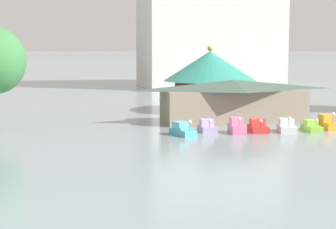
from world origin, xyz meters
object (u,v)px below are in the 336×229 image
pedal_boat_pink (237,127)px  green_roof_pavilion (210,77)px  background_building_block (208,22)px  pedal_boat_lavender (207,127)px  pedal_boat_orange (327,123)px  boathouse (233,100)px  pedal_boat_red (258,127)px  pedal_boat_white (287,127)px  pedal_boat_lime (312,127)px  pedal_boat_cyan (182,130)px

pedal_boat_pink → green_roof_pavilion: 18.85m
pedal_boat_pink → background_building_block: size_ratio=0.10×
background_building_block → pedal_boat_lavender: bearing=-105.7°
pedal_boat_lavender → pedal_boat_orange: (12.42, -0.75, 0.10)m
boathouse → background_building_block: size_ratio=0.61×
pedal_boat_red → pedal_boat_orange: 7.61m
pedal_boat_red → pedal_boat_white: bearing=87.7°
boathouse → pedal_boat_white: bearing=-70.3°
pedal_boat_red → boathouse: size_ratio=0.16×
pedal_boat_red → background_building_block: size_ratio=0.09×
pedal_boat_white → pedal_boat_pink: bearing=-79.3°
pedal_boat_orange → background_building_block: size_ratio=0.10×
pedal_boat_red → pedal_boat_pink: bearing=-81.5°
pedal_boat_lime → green_roof_pavilion: size_ratio=0.26×
pedal_boat_pink → pedal_boat_red: 2.23m
pedal_boat_cyan → background_building_block: background_building_block is taller
pedal_boat_lavender → pedal_boat_lime: (10.31, -1.65, -0.05)m
pedal_boat_lavender → pedal_boat_white: bearing=77.2°
pedal_boat_lavender → pedal_boat_red: bearing=74.8°
pedal_boat_orange → boathouse: boathouse is taller
pedal_boat_red → pedal_boat_white: size_ratio=0.85×
pedal_boat_cyan → pedal_boat_orange: bearing=73.7°
pedal_boat_lavender → background_building_block: bearing=163.8°
pedal_boat_pink → background_building_block: 64.77m
background_building_block → green_roof_pavilion: bearing=-105.4°
pedal_boat_pink → pedal_boat_lime: 7.72m
background_building_block → pedal_boat_red: bearing=-101.2°
pedal_boat_pink → pedal_boat_red: pedal_boat_pink is taller
green_roof_pavilion → background_building_block: background_building_block is taller
pedal_boat_pink → pedal_boat_lime: bearing=94.6°
pedal_boat_red → pedal_boat_lime: (5.49, -0.38, -0.07)m
pedal_boat_cyan → pedal_boat_pink: pedal_boat_pink is taller
pedal_boat_red → pedal_boat_orange: (7.59, 0.52, 0.09)m
boathouse → background_building_block: 56.50m
pedal_boat_cyan → pedal_boat_red: (7.72, 0.38, -0.01)m
pedal_boat_lavender → pedal_boat_lime: size_ratio=0.73×
pedal_boat_white → boathouse: bearing=-146.4°
pedal_boat_white → pedal_boat_lime: (2.65, 0.02, -0.08)m
pedal_boat_red → green_roof_pavilion: green_roof_pavilion is taller
pedal_boat_orange → green_roof_pavilion: green_roof_pavilion is taller
pedal_boat_white → pedal_boat_orange: pedal_boat_orange is taller
pedal_boat_cyan → pedal_boat_orange: size_ratio=1.18×
pedal_boat_lime → green_roof_pavilion: 19.70m
pedal_boat_cyan → pedal_boat_white: (10.56, -0.02, 0.00)m
pedal_boat_lavender → pedal_boat_pink: 2.95m
pedal_boat_red → background_building_block: (12.20, 61.71, 12.96)m
pedal_boat_cyan → pedal_boat_lime: pedal_boat_cyan is taller
pedal_boat_lavender → pedal_boat_white: pedal_boat_white is taller
pedal_boat_lavender → pedal_boat_red: pedal_boat_red is taller
boathouse → pedal_boat_red: bearing=-89.7°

